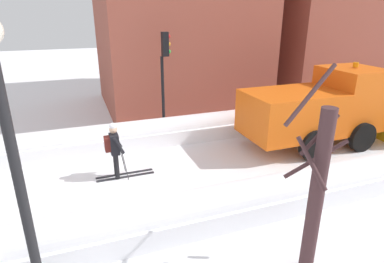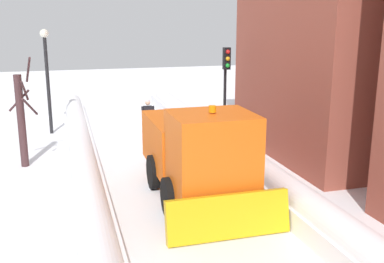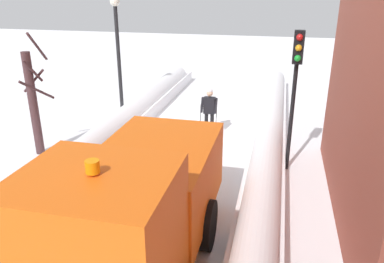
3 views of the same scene
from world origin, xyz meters
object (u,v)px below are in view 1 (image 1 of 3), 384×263
at_px(traffic_light_pole, 165,65).
at_px(street_lamp, 11,144).
at_px(skier, 115,148).
at_px(plow_truck, 320,108).
at_px(bare_tree_near, 316,190).

height_order(traffic_light_pole, street_lamp, street_lamp).
bearing_deg(traffic_light_pole, skier, -40.34).
xyz_separation_m(plow_truck, bare_tree_near, (5.27, -4.68, 0.34)).
xyz_separation_m(plow_truck, street_lamp, (4.42, -9.62, 1.64)).
relative_size(plow_truck, street_lamp, 1.22).
bearing_deg(skier, street_lamp, -23.33).
distance_m(plow_truck, skier, 7.76).
relative_size(skier, street_lamp, 0.37).
bearing_deg(street_lamp, bare_tree_near, 80.25).
distance_m(plow_truck, traffic_light_pole, 6.17).
relative_size(plow_truck, bare_tree_near, 1.47).
height_order(plow_truck, traffic_light_pole, traffic_light_pole).
bearing_deg(traffic_light_pole, bare_tree_near, 4.29).
relative_size(traffic_light_pole, bare_tree_near, 1.03).
xyz_separation_m(street_lamp, bare_tree_near, (0.85, 4.94, -1.30)).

